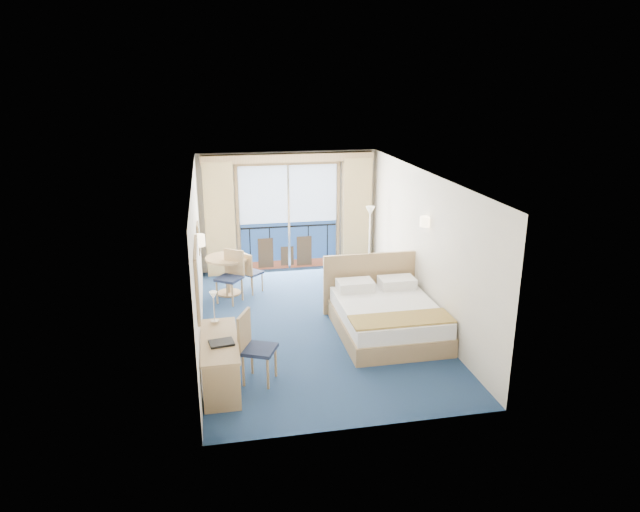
{
  "coord_description": "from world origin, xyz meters",
  "views": [
    {
      "loc": [
        -1.74,
        -9.3,
        4.29
      ],
      "look_at": [
        0.13,
        0.2,
        1.22
      ],
      "focal_mm": 32.0,
      "sensor_mm": 36.0,
      "label": 1
    }
  ],
  "objects_px": {
    "table_chair_a": "(249,270)",
    "table_chair_b": "(231,273)",
    "armchair": "(362,278)",
    "nightstand": "(397,290)",
    "desk": "(221,374)",
    "round_table": "(228,266)",
    "desk_chair": "(253,343)",
    "bed": "(386,316)",
    "floor_lamp": "(370,224)"
  },
  "relations": [
    {
      "from": "desk_chair",
      "to": "nightstand",
      "type": "bearing_deg",
      "value": -26.16
    },
    {
      "from": "bed",
      "to": "table_chair_b",
      "type": "bearing_deg",
      "value": 141.47
    },
    {
      "from": "armchair",
      "to": "desk",
      "type": "bearing_deg",
      "value": 25.71
    },
    {
      "from": "armchair",
      "to": "desk_chair",
      "type": "height_order",
      "value": "desk_chair"
    },
    {
      "from": "floor_lamp",
      "to": "desk",
      "type": "distance_m",
      "value": 5.67
    },
    {
      "from": "desk",
      "to": "table_chair_a",
      "type": "bearing_deg",
      "value": 80.26
    },
    {
      "from": "desk",
      "to": "round_table",
      "type": "height_order",
      "value": "round_table"
    },
    {
      "from": "desk",
      "to": "round_table",
      "type": "relative_size",
      "value": 1.73
    },
    {
      "from": "nightstand",
      "to": "floor_lamp",
      "type": "relative_size",
      "value": 0.32
    },
    {
      "from": "bed",
      "to": "desk",
      "type": "xyz_separation_m",
      "value": [
        -2.88,
        -1.62,
        0.08
      ]
    },
    {
      "from": "desk_chair",
      "to": "bed",
      "type": "bearing_deg",
      "value": -39.42
    },
    {
      "from": "table_chair_b",
      "to": "table_chair_a",
      "type": "bearing_deg",
      "value": 78.71
    },
    {
      "from": "bed",
      "to": "armchair",
      "type": "height_order",
      "value": "bed"
    },
    {
      "from": "floor_lamp",
      "to": "round_table",
      "type": "height_order",
      "value": "floor_lamp"
    },
    {
      "from": "armchair",
      "to": "desk_chair",
      "type": "distance_m",
      "value": 4.04
    },
    {
      "from": "round_table",
      "to": "armchair",
      "type": "bearing_deg",
      "value": -9.52
    },
    {
      "from": "floor_lamp",
      "to": "table_chair_b",
      "type": "height_order",
      "value": "floor_lamp"
    },
    {
      "from": "desk",
      "to": "floor_lamp",
      "type": "bearing_deg",
      "value": 53.05
    },
    {
      "from": "floor_lamp",
      "to": "desk",
      "type": "relative_size",
      "value": 1.05
    },
    {
      "from": "round_table",
      "to": "table_chair_a",
      "type": "bearing_deg",
      "value": -5.45
    },
    {
      "from": "bed",
      "to": "round_table",
      "type": "relative_size",
      "value": 2.46
    },
    {
      "from": "armchair",
      "to": "nightstand",
      "type": "bearing_deg",
      "value": 105.41
    },
    {
      "from": "floor_lamp",
      "to": "table_chair_b",
      "type": "distance_m",
      "value": 3.23
    },
    {
      "from": "nightstand",
      "to": "round_table",
      "type": "distance_m",
      "value": 3.44
    },
    {
      "from": "armchair",
      "to": "floor_lamp",
      "type": "relative_size",
      "value": 0.42
    },
    {
      "from": "desk",
      "to": "round_table",
      "type": "xyz_separation_m",
      "value": [
        0.27,
        4.05,
        0.2
      ]
    },
    {
      "from": "nightstand",
      "to": "armchair",
      "type": "xyz_separation_m",
      "value": [
        -0.54,
        0.64,
        0.05
      ]
    },
    {
      "from": "floor_lamp",
      "to": "table_chair_a",
      "type": "distance_m",
      "value": 2.82
    },
    {
      "from": "desk",
      "to": "table_chair_b",
      "type": "distance_m",
      "value": 3.68
    },
    {
      "from": "bed",
      "to": "armchair",
      "type": "bearing_deg",
      "value": 87.24
    },
    {
      "from": "desk_chair",
      "to": "floor_lamp",
      "type": "bearing_deg",
      "value": -11.4
    },
    {
      "from": "nightstand",
      "to": "table_chair_a",
      "type": "bearing_deg",
      "value": 159.49
    },
    {
      "from": "bed",
      "to": "armchair",
      "type": "xyz_separation_m",
      "value": [
        0.09,
        1.97,
        -0.01
      ]
    },
    {
      "from": "armchair",
      "to": "table_chair_b",
      "type": "distance_m",
      "value": 2.66
    },
    {
      "from": "armchair",
      "to": "round_table",
      "type": "relative_size",
      "value": 0.78
    },
    {
      "from": "nightstand",
      "to": "table_chair_a",
      "type": "distance_m",
      "value": 3.03
    },
    {
      "from": "desk_chair",
      "to": "table_chair_b",
      "type": "distance_m",
      "value": 3.23
    },
    {
      "from": "table_chair_a",
      "to": "table_chair_b",
      "type": "height_order",
      "value": "table_chair_b"
    },
    {
      "from": "table_chair_a",
      "to": "table_chair_b",
      "type": "relative_size",
      "value": 0.85
    },
    {
      "from": "table_chair_a",
      "to": "floor_lamp",
      "type": "bearing_deg",
      "value": -123.1
    },
    {
      "from": "nightstand",
      "to": "table_chair_a",
      "type": "relative_size",
      "value": 0.59
    },
    {
      "from": "armchair",
      "to": "floor_lamp",
      "type": "distance_m",
      "value": 1.33
    },
    {
      "from": "round_table",
      "to": "desk_chair",
      "type": "bearing_deg",
      "value": -86.67
    },
    {
      "from": "nightstand",
      "to": "desk",
      "type": "bearing_deg",
      "value": -139.97
    },
    {
      "from": "bed",
      "to": "desk",
      "type": "bearing_deg",
      "value": -150.56
    },
    {
      "from": "armchair",
      "to": "round_table",
      "type": "xyz_separation_m",
      "value": [
        -2.7,
        0.45,
        0.29
      ]
    },
    {
      "from": "bed",
      "to": "table_chair_b",
      "type": "xyz_separation_m",
      "value": [
        -2.56,
        2.03,
        0.26
      ]
    },
    {
      "from": "round_table",
      "to": "table_chair_a",
      "type": "height_order",
      "value": "table_chair_a"
    },
    {
      "from": "table_chair_b",
      "to": "armchair",
      "type": "bearing_deg",
      "value": 33.75
    },
    {
      "from": "nightstand",
      "to": "table_chair_a",
      "type": "xyz_separation_m",
      "value": [
        -2.82,
        1.06,
        0.24
      ]
    }
  ]
}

